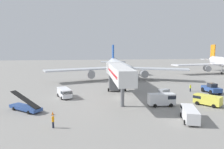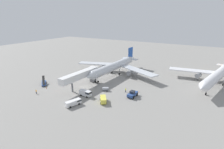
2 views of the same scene
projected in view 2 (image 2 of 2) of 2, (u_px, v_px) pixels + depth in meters
The scene contains 15 objects.
ground_plane at pixel (85, 87), 77.63m from camera, with size 300.00×300.00×0.00m, color gray.
airplane_at_gate at pixel (115, 66), 92.63m from camera, with size 47.33×45.02×12.07m.
jet_bridge at pixel (82, 75), 75.75m from camera, with size 4.05×21.56×7.26m.
pushback_tug at pixel (132, 94), 67.70m from camera, with size 2.76×5.27×2.44m.
belt_loader_truck at pixel (44, 83), 80.14m from camera, with size 6.31×5.68×3.18m.
service_van_near_right at pixel (67, 79), 84.42m from camera, with size 3.68×5.63×2.01m.
service_van_near_left at pixel (86, 93), 68.02m from camera, with size 4.92×2.26×2.34m.
service_van_outer_left at pixel (103, 99), 63.44m from camera, with size 4.45×5.05×1.92m.
service_van_mid_center at pixel (74, 102), 61.01m from camera, with size 3.51×5.89×1.92m.
baggage_cart_far_left at pixel (105, 89), 73.22m from camera, with size 2.85×2.39×1.39m.
ground_crew_worker_foreground at pixel (36, 91), 70.35m from camera, with size 0.41×0.41×1.84m.
ground_crew_worker_midground at pixel (126, 90), 71.66m from camera, with size 0.38×0.38×1.85m.
safety_cone_alpha at pixel (139, 92), 72.01m from camera, with size 0.33×0.33×0.51m.
safety_cone_bravo at pixel (46, 88), 75.63m from camera, with size 0.41×0.41×0.62m.
airplane_background at pixel (218, 75), 78.32m from camera, with size 44.53×45.07×12.45m.
Camera 2 is at (46.68, -56.16, 29.46)m, focal length 28.20 mm.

